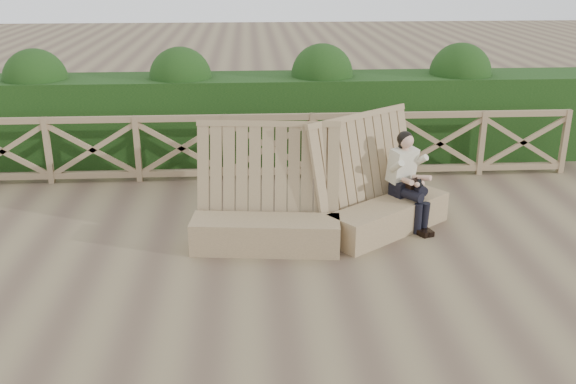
{
  "coord_description": "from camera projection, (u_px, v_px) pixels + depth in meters",
  "views": [
    {
      "loc": [
        -0.31,
        -6.66,
        3.52
      ],
      "look_at": [
        0.13,
        0.4,
        0.9
      ],
      "focal_mm": 40.0,
      "sensor_mm": 36.0,
      "label": 1
    }
  ],
  "objects": [
    {
      "name": "guardrail",
      "position": [
        269.0,
        147.0,
        10.55
      ],
      "size": [
        10.1,
        0.09,
        1.1
      ],
      "color": "#7E6249",
      "rests_on": "ground"
    },
    {
      "name": "woman",
      "position": [
        408.0,
        176.0,
        8.69
      ],
      "size": [
        0.6,
        0.83,
        1.31
      ],
      "rotation": [
        0.0,
        0.0,
        0.53
      ],
      "color": "black",
      "rests_on": "ground"
    },
    {
      "name": "hedge",
      "position": [
        266.0,
        118.0,
        11.61
      ],
      "size": [
        12.0,
        1.2,
        1.5
      ],
      "primitive_type": "cube",
      "color": "black",
      "rests_on": "ground"
    },
    {
      "name": "bench",
      "position": [
        327.0,
        211.0,
        8.36
      ],
      "size": [
        3.52,
        1.76,
        1.55
      ],
      "rotation": [
        0.0,
        0.0,
        0.21
      ],
      "color": "olive",
      "rests_on": "ground"
    },
    {
      "name": "ground",
      "position": [
        279.0,
        276.0,
        7.47
      ],
      "size": [
        60.0,
        60.0,
        0.0
      ],
      "primitive_type": "plane",
      "color": "brown",
      "rests_on": "ground"
    }
  ]
}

